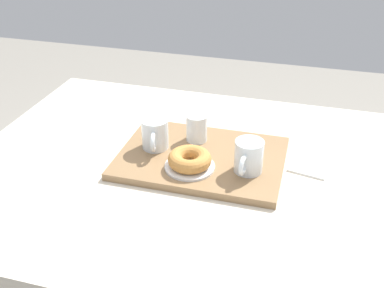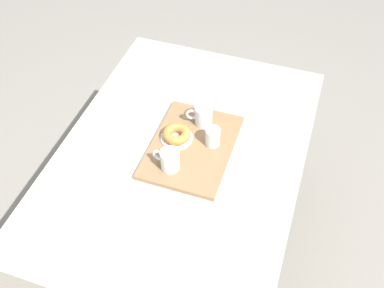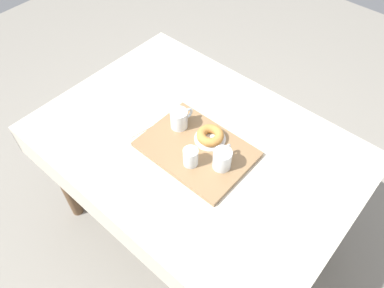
{
  "view_description": "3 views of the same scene",
  "coord_description": "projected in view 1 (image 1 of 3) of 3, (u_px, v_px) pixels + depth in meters",
  "views": [
    {
      "loc": [
        0.23,
        -1.03,
        1.48
      ],
      "look_at": [
        -0.07,
        0.05,
        0.82
      ],
      "focal_mm": 42.8,
      "sensor_mm": 36.0,
      "label": 1
    },
    {
      "loc": [
        1.15,
        0.44,
        2.2
      ],
      "look_at": [
        -0.04,
        0.03,
        0.8
      ],
      "focal_mm": 42.35,
      "sensor_mm": 36.0,
      "label": 2
    },
    {
      "loc": [
        -0.67,
        0.79,
        2.01
      ],
      "look_at": [
        -0.02,
        0.05,
        0.82
      ],
      "focal_mm": 34.46,
      "sensor_mm": 36.0,
      "label": 3
    }
  ],
  "objects": [
    {
      "name": "serving_tray",
      "position": [
        201.0,
        158.0,
        1.3
      ],
      "size": [
        0.46,
        0.33,
        0.02
      ],
      "primitive_type": "cube",
      "color": "olive",
      "rests_on": "dining_table"
    },
    {
      "name": "water_glass_near",
      "position": [
        197.0,
        129.0,
        1.35
      ],
      "size": [
        0.06,
        0.06,
        0.08
      ],
      "color": "white",
      "rests_on": "serving_tray"
    },
    {
      "name": "paper_napkin",
      "position": [
        311.0,
        164.0,
        1.28
      ],
      "size": [
        0.13,
        0.14,
        0.01
      ],
      "primitive_type": "cube",
      "rotation": [
        0.0,
        0.0,
        -0.2
      ],
      "color": "white",
      "rests_on": "dining_table"
    },
    {
      "name": "donut_plate_left",
      "position": [
        190.0,
        166.0,
        1.23
      ],
      "size": [
        0.14,
        0.14,
        0.01
      ],
      "primitive_type": "cylinder",
      "color": "white",
      "rests_on": "serving_tray"
    },
    {
      "name": "dining_table",
      "position": [
        210.0,
        198.0,
        1.31
      ],
      "size": [
        1.39,
        0.99,
        0.78
      ],
      "color": "beige",
      "rests_on": "ground"
    },
    {
      "name": "tea_mug_left",
      "position": [
        249.0,
        158.0,
        1.2
      ],
      "size": [
        0.08,
        0.12,
        0.09
      ],
      "color": "white",
      "rests_on": "serving_tray"
    },
    {
      "name": "tea_mug_right",
      "position": [
        155.0,
        135.0,
        1.31
      ],
      "size": [
        0.08,
        0.12,
        0.09
      ],
      "color": "white",
      "rests_on": "serving_tray"
    },
    {
      "name": "sugar_donut_left",
      "position": [
        190.0,
        159.0,
        1.22
      ],
      "size": [
        0.12,
        0.12,
        0.04
      ],
      "primitive_type": "torus",
      "color": "#BC7F3D",
      "rests_on": "donut_plate_left"
    }
  ]
}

